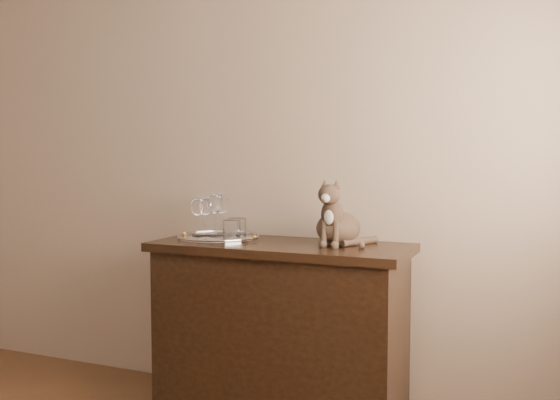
% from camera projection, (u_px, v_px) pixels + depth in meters
% --- Properties ---
extents(wall_back, '(4.00, 0.10, 2.70)m').
position_uv_depth(wall_back, '(201.00, 138.00, 3.38)').
color(wall_back, tan).
rests_on(wall_back, ground).
extents(sideboard, '(1.20, 0.50, 0.85)m').
position_uv_depth(sideboard, '(280.00, 333.00, 2.92)').
color(sideboard, black).
rests_on(sideboard, ground).
extents(tray, '(0.40, 0.40, 0.01)m').
position_uv_depth(tray, '(219.00, 238.00, 3.05)').
color(tray, silver).
rests_on(tray, sideboard).
extents(wine_glass_a, '(0.07, 0.07, 0.19)m').
position_uv_depth(wine_glass_a, '(206.00, 216.00, 3.11)').
color(wine_glass_a, white).
rests_on(wine_glass_a, tray).
extents(wine_glass_b, '(0.08, 0.08, 0.20)m').
position_uv_depth(wine_glass_b, '(222.00, 215.00, 3.14)').
color(wine_glass_b, white).
rests_on(wine_glass_b, tray).
extents(wine_glass_c, '(0.07, 0.07, 0.19)m').
position_uv_depth(wine_glass_c, '(198.00, 217.00, 3.10)').
color(wine_glass_c, silver).
rests_on(wine_glass_c, tray).
extents(wine_glass_d, '(0.08, 0.08, 0.21)m').
position_uv_depth(wine_glass_d, '(215.00, 215.00, 3.09)').
color(wine_glass_d, white).
rests_on(wine_glass_d, tray).
extents(tumbler_a, '(0.08, 0.08, 0.09)m').
position_uv_depth(tumbler_a, '(231.00, 230.00, 2.96)').
color(tumbler_a, white).
rests_on(tumbler_a, tray).
extents(tumbler_c, '(0.09, 0.09, 0.10)m').
position_uv_depth(tumbler_c, '(237.00, 229.00, 2.99)').
color(tumbler_c, white).
rests_on(tumbler_c, tray).
extents(cat, '(0.31, 0.29, 0.30)m').
position_uv_depth(cat, '(338.00, 212.00, 2.85)').
color(cat, '#47392A').
rests_on(cat, sideboard).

